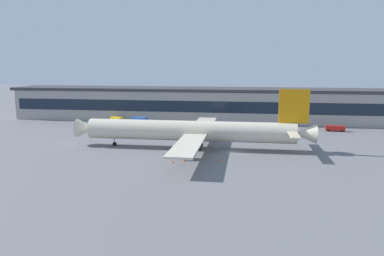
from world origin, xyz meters
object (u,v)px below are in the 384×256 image
pushback_tractor (169,125)px  crew_van (117,120)px  traffic_cone_0 (173,161)px  traffic_cone_2 (219,160)px  traffic_cone_3 (188,153)px  traffic_cone_1 (184,160)px  stair_truck (140,121)px  belt_loader (336,128)px  airliner (193,131)px

pushback_tractor → crew_van: crew_van is taller
traffic_cone_0 → traffic_cone_2: (10.74, 2.88, 0.03)m
traffic_cone_0 → traffic_cone_3: bearing=76.9°
crew_van → traffic_cone_3: crew_van is taller
traffic_cone_1 → traffic_cone_2: size_ratio=0.89×
stair_truck → pushback_tractor: (11.09, -0.20, -0.93)m
pushback_tractor → traffic_cone_0: (11.36, -48.03, -0.72)m
crew_van → traffic_cone_0: crew_van is taller
traffic_cone_3 → stair_truck: bearing=122.4°
crew_van → traffic_cone_0: 63.57m
belt_loader → traffic_cone_3: bearing=-138.0°
airliner → traffic_cone_3: 7.67m
traffic_cone_1 → traffic_cone_2: bearing=10.0°
traffic_cone_0 → pushback_tractor: bearing=103.3°
stair_truck → belt_loader: bearing=1.0°
crew_van → pushback_tractor: bearing=-15.0°
airliner → stair_truck: bearing=127.3°
traffic_cone_0 → traffic_cone_2: size_ratio=0.92×
stair_truck → traffic_cone_3: size_ratio=10.36×
airliner → belt_loader: size_ratio=10.02×
airliner → stair_truck: airliner is taller
airliner → pushback_tractor: (-13.81, 32.46, -3.84)m
traffic_cone_2 → traffic_cone_3: 10.76m
airliner → stair_truck: 41.17m
stair_truck → airliner: bearing=-52.7°
stair_truck → pushback_tractor: 11.13m
belt_loader → traffic_cone_0: size_ratio=10.09×
crew_van → traffic_cone_0: (33.57, -53.97, -1.13)m
stair_truck → traffic_cone_3: stair_truck is taller
stair_truck → belt_loader: stair_truck is taller
traffic_cone_2 → belt_loader: bearing=52.3°
belt_loader → traffic_cone_1: 65.32m
traffic_cone_3 → pushback_tractor: bearing=109.4°
pushback_tractor → traffic_cone_3: size_ratio=8.76×
belt_loader → crew_van: bearing=176.8°
stair_truck → belt_loader: (69.20, 1.26, -0.83)m
traffic_cone_2 → traffic_cone_3: bearing=142.5°
pushback_tractor → traffic_cone_2: (22.10, -45.16, -0.69)m
stair_truck → belt_loader: 69.21m
pushback_tractor → traffic_cone_2: pushback_tractor is taller
traffic_cone_0 → traffic_cone_3: (2.20, 9.43, -0.01)m
airliner → traffic_cone_1: 14.87m
belt_loader → traffic_cone_1: belt_loader is taller
belt_loader → traffic_cone_2: belt_loader is taller
traffic_cone_0 → crew_van: bearing=121.9°
stair_truck → traffic_cone_3: 46.00m
airliner → traffic_cone_1: airliner is taller
traffic_cone_2 → crew_van: bearing=130.9°
pushback_tractor → traffic_cone_0: pushback_tractor is taller
stair_truck → traffic_cone_2: 56.23m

